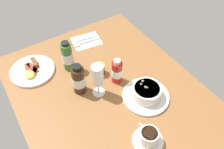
# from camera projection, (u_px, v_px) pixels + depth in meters

# --- Properties ---
(ground_plane) EXTENTS (1.10, 0.84, 0.03)m
(ground_plane) POSITION_uv_depth(u_px,v_px,m) (111.00, 96.00, 1.11)
(ground_plane) COLOR brown
(porridge_bowl) EXTENTS (0.22, 0.22, 0.08)m
(porridge_bowl) POSITION_uv_depth(u_px,v_px,m) (146.00, 93.00, 1.06)
(porridge_bowl) COLOR silver
(porridge_bowl) RESTS_ON ground_plane
(cutlery_setting) EXTENTS (0.15, 0.18, 0.01)m
(cutlery_setting) POSITION_uv_depth(u_px,v_px,m) (86.00, 41.00, 1.36)
(cutlery_setting) COLOR silver
(cutlery_setting) RESTS_ON ground_plane
(coffee_cup) EXTENTS (0.13, 0.13, 0.07)m
(coffee_cup) POSITION_uv_depth(u_px,v_px,m) (148.00, 137.00, 0.91)
(coffee_cup) COLOR silver
(coffee_cup) RESTS_ON ground_plane
(wine_glass) EXTENTS (0.06, 0.06, 0.18)m
(wine_glass) POSITION_uv_depth(u_px,v_px,m) (98.00, 76.00, 1.02)
(wine_glass) COLOR white
(wine_glass) RESTS_ON ground_plane
(jam_jar) EXTENTS (0.05, 0.05, 0.06)m
(jam_jar) POSITION_uv_depth(u_px,v_px,m) (100.00, 69.00, 1.17)
(jam_jar) COLOR #3F2414
(jam_jar) RESTS_ON ground_plane
(sauce_bottle_green) EXTENTS (0.06, 0.06, 0.17)m
(sauce_bottle_green) POSITION_uv_depth(u_px,v_px,m) (67.00, 57.00, 1.16)
(sauce_bottle_green) COLOR #337233
(sauce_bottle_green) RESTS_ON ground_plane
(sauce_bottle_red) EXTENTS (0.05, 0.05, 0.14)m
(sauce_bottle_red) POSITION_uv_depth(u_px,v_px,m) (117.00, 72.00, 1.11)
(sauce_bottle_red) COLOR #B21E19
(sauce_bottle_red) RESTS_ON ground_plane
(sauce_bottle_brown) EXTENTS (0.06, 0.06, 0.17)m
(sauce_bottle_brown) POSITION_uv_depth(u_px,v_px,m) (79.00, 80.00, 1.06)
(sauce_bottle_brown) COLOR #382314
(sauce_bottle_brown) RESTS_ON ground_plane
(breakfast_plate) EXTENTS (0.23, 0.23, 0.04)m
(breakfast_plate) POSITION_uv_depth(u_px,v_px,m) (32.00, 71.00, 1.19)
(breakfast_plate) COLOR silver
(breakfast_plate) RESTS_ON ground_plane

